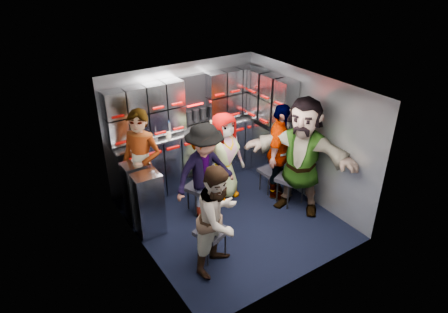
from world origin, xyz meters
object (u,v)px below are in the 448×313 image
attendant_standing (142,166)px  attendant_arc_e (301,156)px  jump_seat_center (218,170)px  attendant_arc_d (279,152)px  attendant_arc_b (205,173)px  attendant_arc_a (219,219)px  attendant_arc_c (224,156)px  jump_seat_mid_left (200,188)px  jump_seat_near_left (212,233)px  jump_seat_mid_right (271,172)px  jump_seat_near_right (291,179)px

attendant_standing → attendant_arc_e: size_ratio=0.93×
jump_seat_center → attendant_arc_d: (0.75, -0.67, 0.41)m
attendant_arc_b → attendant_arc_d: attendant_arc_d is taller
attendant_arc_a → attendant_arc_c: 1.67m
attendant_standing → attendant_arc_b: attendant_standing is taller
jump_seat_mid_left → attendant_arc_c: bearing=15.9°
jump_seat_near_left → jump_seat_mid_right: jump_seat_near_left is taller
jump_seat_near_right → attendant_arc_e: 0.53m
jump_seat_near_left → attendant_arc_b: (0.41, 0.84, 0.38)m
jump_seat_near_left → attendant_arc_d: (1.71, 0.69, 0.42)m
jump_seat_mid_left → attendant_arc_e: (1.34, -0.79, 0.52)m
jump_seat_mid_left → jump_seat_near_right: (1.34, -0.61, 0.03)m
attendant_arc_b → jump_seat_near_left: bearing=-119.8°
jump_seat_near_right → jump_seat_near_left: bearing=-166.8°
jump_seat_mid_right → attendant_arc_d: attendant_arc_d is taller
attendant_standing → jump_seat_near_right: bearing=25.8°
jump_seat_mid_left → attendant_arc_e: bearing=-30.7°
jump_seat_mid_right → attendant_arc_e: 0.86m
attendant_arc_a → attendant_arc_b: (0.41, 1.02, 0.04)m
jump_seat_mid_right → attendant_arc_e: bearing=-86.6°
attendant_arc_a → attendant_arc_d: attendant_arc_d is taller
jump_seat_mid_right → attendant_arc_a: size_ratio=0.28×
attendant_standing → attendant_arc_b: size_ratio=1.12×
attendant_standing → attendant_arc_c: 1.33m
jump_seat_mid_left → attendant_arc_d: size_ratio=0.31×
jump_seat_mid_left → jump_seat_near_right: bearing=-24.6°
attendant_arc_b → attendant_arc_c: size_ratio=1.05×
jump_seat_near_left → attendant_arc_d: attendant_arc_d is taller
jump_seat_mid_left → attendant_arc_e: 1.64m
jump_seat_near_left → attendant_arc_e: attendant_arc_e is taller
attendant_standing → attendant_arc_b: 0.94m
attendant_arc_a → attendant_arc_e: bearing=-12.1°
attendant_arc_b → attendant_arc_d: bearing=-10.5°
jump_seat_center → attendant_arc_b: attendant_arc_b is taller
attendant_arc_b → attendant_arc_c: (0.55, 0.34, -0.04)m
jump_seat_mid_right → attendant_arc_d: 0.48m
attendant_standing → attendant_arc_d: bearing=32.0°
jump_seat_center → jump_seat_near_right: size_ratio=0.84×
jump_seat_center → attendant_arc_c: (0.00, -0.18, 0.34)m
jump_seat_center → attendant_standing: attendant_standing is taller
attendant_standing → attendant_arc_c: (1.30, -0.21, -0.13)m
jump_seat_near_left → attendant_arc_a: attendant_arc_a is taller
attendant_arc_c → jump_seat_near_right: bearing=-48.5°
attendant_arc_d → attendant_standing: bearing=123.9°
jump_seat_mid_left → jump_seat_near_left: bearing=-112.0°
jump_seat_mid_left → attendant_arc_d: bearing=-14.4°
attendant_arc_c → attendant_arc_d: bearing=-37.4°
jump_seat_mid_left → attendant_standing: attendant_standing is taller
attendant_arc_d → attendant_arc_c: bearing=109.5°
jump_seat_near_left → jump_seat_near_right: 1.80m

